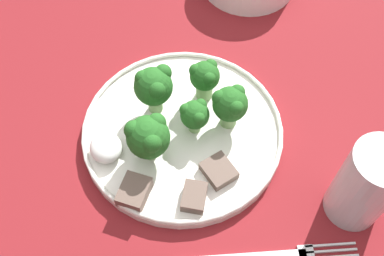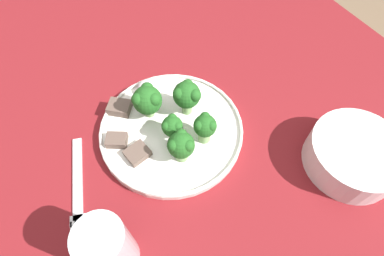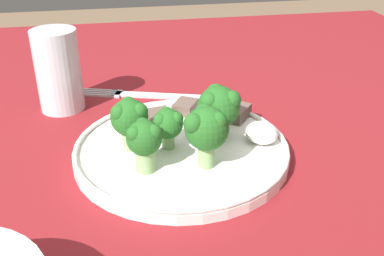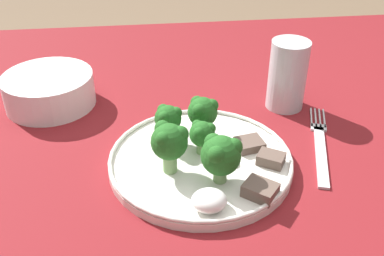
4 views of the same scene
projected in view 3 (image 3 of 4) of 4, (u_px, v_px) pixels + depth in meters
table at (192, 193)px, 0.63m from camera, size 1.17×1.18×0.75m
dinner_plate at (181, 150)px, 0.54m from camera, size 0.25×0.25×0.02m
fork at (145, 95)px, 0.69m from camera, size 0.08×0.20×0.00m
drinking_glass at (59, 75)px, 0.63m from camera, size 0.06×0.06×0.12m
broccoli_floret_near_rim_left at (168, 124)px, 0.52m from camera, size 0.04×0.04×0.05m
broccoli_floret_center_left at (144, 140)px, 0.47m from camera, size 0.04×0.04×0.06m
broccoli_floret_back_left at (204, 128)px, 0.48m from camera, size 0.05×0.05×0.07m
broccoli_floret_front_left at (129, 118)px, 0.52m from camera, size 0.04×0.04×0.06m
broccoli_floret_center_back at (218, 106)px, 0.54m from camera, size 0.05×0.05×0.07m
meat_slice_front_slice at (159, 117)px, 0.59m from camera, size 0.04×0.04×0.01m
meat_slice_middle_slice at (183, 107)px, 0.61m from camera, size 0.04×0.04×0.02m
meat_slice_rear_slice at (235, 112)px, 0.60m from camera, size 0.05×0.05×0.02m
sauce_dollop at (262, 133)px, 0.54m from camera, size 0.04×0.04×0.02m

